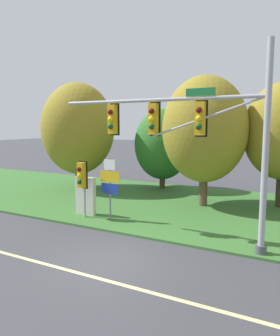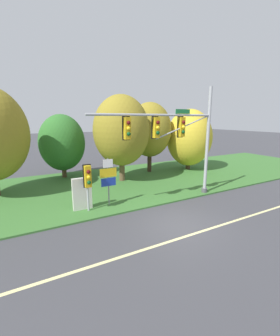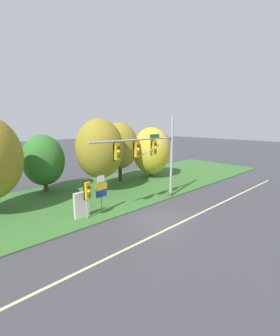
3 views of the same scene
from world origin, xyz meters
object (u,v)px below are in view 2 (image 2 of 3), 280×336
(pedestrian_signal_near_kerb, at_px, (88,179))
(tree_left_of_mast, at_px, (62,143))
(tree_tall_centre, at_px, (189,138))
(info_kiosk, at_px, (82,194))
(tree_mid_verge, at_px, (150,130))
(tree_behind_signpost, at_px, (121,131))
(traffic_signal_mast, at_px, (177,134))
(route_sign_post, at_px, (108,177))

(pedestrian_signal_near_kerb, distance_m, tree_left_of_mast, 8.84)
(tree_tall_centre, height_order, info_kiosk, tree_tall_centre)
(tree_mid_verge, height_order, tree_tall_centre, tree_mid_verge)
(tree_behind_signpost, relative_size, tree_mid_verge, 1.06)
(traffic_signal_mast, height_order, tree_behind_signpost, traffic_signal_mast)
(tree_tall_centre, bearing_deg, info_kiosk, -156.89)
(tree_behind_signpost, bearing_deg, traffic_signal_mast, -77.52)
(tree_tall_centre, xyz_separation_m, info_kiosk, (-12.57, -5.36, -2.34))
(pedestrian_signal_near_kerb, bearing_deg, traffic_signal_mast, -6.12)
(pedestrian_signal_near_kerb, distance_m, route_sign_post, 1.41)
(pedestrian_signal_near_kerb, bearing_deg, route_sign_post, 15.40)
(pedestrian_signal_near_kerb, xyz_separation_m, tree_behind_signpost, (4.39, 5.16, 2.27))
(tree_tall_centre, bearing_deg, pedestrian_signal_near_kerb, -154.39)
(traffic_signal_mast, relative_size, info_kiosk, 4.54)
(pedestrian_signal_near_kerb, bearing_deg, tree_mid_verge, 40.15)
(route_sign_post, height_order, tree_tall_centre, tree_tall_centre)
(route_sign_post, xyz_separation_m, tree_left_of_mast, (-1.10, 8.39, 1.30))
(pedestrian_signal_near_kerb, distance_m, info_kiosk, 1.17)
(traffic_signal_mast, relative_size, tree_tall_centre, 1.40)
(traffic_signal_mast, bearing_deg, tree_tall_centre, 44.35)
(pedestrian_signal_near_kerb, height_order, tree_tall_centre, tree_tall_centre)
(tree_mid_verge, bearing_deg, traffic_signal_mast, -108.52)
(tree_left_of_mast, distance_m, tree_mid_verge, 8.21)
(tree_left_of_mast, bearing_deg, info_kiosk, -93.39)
(traffic_signal_mast, distance_m, info_kiosk, 6.89)
(tree_behind_signpost, bearing_deg, route_sign_post, -122.41)
(info_kiosk, bearing_deg, traffic_signal_mast, -11.08)
(tree_behind_signpost, bearing_deg, pedestrian_signal_near_kerb, -130.38)
(route_sign_post, relative_size, tree_behind_signpost, 0.41)
(traffic_signal_mast, distance_m, tree_tall_centre, 9.38)
(traffic_signal_mast, relative_size, pedestrian_signal_near_kerb, 3.13)
(route_sign_post, relative_size, tree_left_of_mast, 0.52)
(traffic_signal_mast, relative_size, tree_left_of_mast, 1.54)
(tree_behind_signpost, bearing_deg, tree_tall_centre, 5.41)
(tree_mid_verge, distance_m, info_kiosk, 11.01)
(pedestrian_signal_near_kerb, relative_size, route_sign_post, 0.94)
(traffic_signal_mast, xyz_separation_m, tree_behind_signpost, (-1.28, 5.77, -0.08))
(route_sign_post, distance_m, tree_behind_signpost, 6.16)
(tree_behind_signpost, bearing_deg, tree_mid_verge, 24.65)
(tree_mid_verge, height_order, info_kiosk, tree_mid_verge)
(tree_left_of_mast, height_order, tree_mid_verge, tree_mid_verge)
(pedestrian_signal_near_kerb, distance_m, tree_behind_signpost, 7.14)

